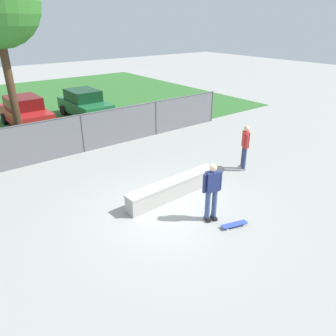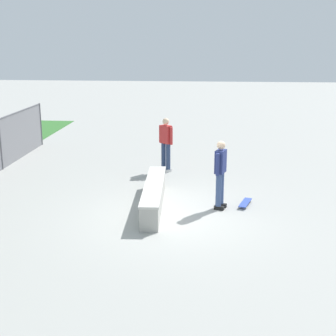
{
  "view_description": "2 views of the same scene",
  "coord_description": "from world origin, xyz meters",
  "views": [
    {
      "loc": [
        -5.22,
        -6.73,
        5.44
      ],
      "look_at": [
        0.67,
        0.9,
        0.97
      ],
      "focal_mm": 34.1,
      "sensor_mm": 36.0,
      "label": 1
    },
    {
      "loc": [
        -11.46,
        -0.82,
        4.35
      ],
      "look_at": [
        0.6,
        0.23,
        1.1
      ],
      "focal_mm": 51.65,
      "sensor_mm": 36.0,
      "label": 2
    }
  ],
  "objects": [
    {
      "name": "ground_plane",
      "position": [
        0.0,
        0.0,
        0.0
      ],
      "size": [
        80.0,
        80.0,
        0.0
      ],
      "primitive_type": "plane",
      "color": "#9E9E99"
    },
    {
      "name": "grass_strip",
      "position": [
        0.0,
        16.55,
        0.01
      ],
      "size": [
        28.06,
        20.0,
        0.02
      ],
      "primitive_type": "cube",
      "color": "#336B2D",
      "rests_on": "ground"
    },
    {
      "name": "concrete_ledge",
      "position": [
        0.69,
        0.62,
        0.32
      ],
      "size": [
        3.69,
        0.66,
        0.63
      ],
      "color": "#A8A59E",
      "rests_on": "ground"
    },
    {
      "name": "skateboarder",
      "position": [
        0.7,
        -1.12,
        1.01
      ],
      "size": [
        0.58,
        0.37,
        1.82
      ],
      "color": "black",
      "rests_on": "ground"
    },
    {
      "name": "skateboard",
      "position": [
        0.99,
        -1.82,
        0.07
      ],
      "size": [
        0.82,
        0.42,
        0.09
      ],
      "color": "#334CB2",
      "rests_on": "ground"
    },
    {
      "name": "chainlink_fence",
      "position": [
        0.0,
        6.25,
        0.96
      ],
      "size": [
        16.13,
        0.07,
        1.76
      ],
      "color": "#4C4C51",
      "rests_on": "ground"
    },
    {
      "name": "car_red",
      "position": [
        -0.91,
        11.8,
        0.84
      ],
      "size": [
        2.08,
        4.23,
        1.66
      ],
      "color": "#B21E1E",
      "rests_on": "ground"
    },
    {
      "name": "car_green",
      "position": [
        2.5,
        11.6,
        0.84
      ],
      "size": [
        2.08,
        4.23,
        1.66
      ],
      "color": "#1E6638",
      "rests_on": "ground"
    },
    {
      "name": "bystander",
      "position": [
        4.23,
        0.63,
        1.01
      ],
      "size": [
        0.44,
        0.49,
        1.82
      ],
      "color": "beige",
      "rests_on": "ground"
    }
  ]
}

